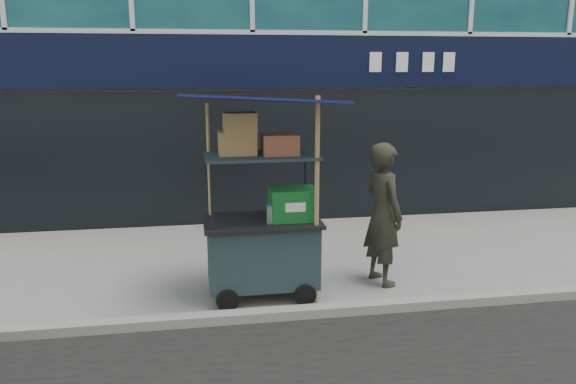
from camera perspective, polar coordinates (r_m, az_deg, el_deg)
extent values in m
plane|color=slate|center=(6.84, 0.17, -11.95)|extent=(80.00, 80.00, 0.00)
cube|color=gray|center=(6.64, 0.46, -12.19)|extent=(80.00, 0.18, 0.12)
cube|color=black|center=(10.03, -3.57, 13.04)|extent=(15.68, 0.06, 0.90)
cube|color=black|center=(10.21, -3.46, 3.46)|extent=(15.68, 0.04, 2.40)
cube|color=#1A2C2D|center=(7.07, -2.64, -6.20)|extent=(1.35, 0.79, 0.78)
cylinder|color=black|center=(6.81, -6.16, -10.91)|extent=(0.27, 0.06, 0.27)
cylinder|color=black|center=(6.92, 1.77, -10.43)|extent=(0.27, 0.06, 0.27)
cube|color=black|center=(6.95, -2.67, -2.98)|extent=(1.44, 0.88, 0.04)
cylinder|color=black|center=(6.48, -7.75, -0.63)|extent=(0.03, 0.03, 0.84)
cylinder|color=black|center=(6.63, 2.94, -0.21)|extent=(0.03, 0.03, 0.84)
cylinder|color=black|center=(7.13, -7.96, 0.62)|extent=(0.03, 0.03, 0.84)
cylinder|color=black|center=(7.27, 1.78, 0.98)|extent=(0.03, 0.03, 0.84)
cube|color=#1A2C2D|center=(6.77, -2.75, 3.69)|extent=(1.35, 0.79, 0.03)
cylinder|color=olive|center=(6.66, 2.93, -1.15)|extent=(0.06, 0.06, 2.52)
cylinder|color=olive|center=(7.17, -7.92, -0.69)|extent=(0.05, 0.05, 2.41)
cube|color=#0C1548|center=(6.70, -2.81, 9.37)|extent=(1.92, 1.35, 0.22)
cube|color=#0D551D|center=(6.89, 0.47, -1.21)|extent=(0.56, 0.40, 0.39)
cylinder|color=silver|center=(6.71, -1.88, -2.36)|extent=(0.07, 0.07, 0.22)
cylinder|color=#1936C2|center=(6.68, -1.89, -1.34)|extent=(0.04, 0.04, 0.02)
cube|color=olive|center=(6.77, -5.18, 5.00)|extent=(0.45, 0.34, 0.28)
cube|color=#905D3E|center=(6.73, -0.80, 4.85)|extent=(0.43, 0.32, 0.25)
cube|color=olive|center=(6.73, -4.92, 7.11)|extent=(0.39, 0.29, 0.22)
imported|color=#272A1E|center=(7.47, 9.62, -2.21)|extent=(0.63, 0.79, 1.90)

